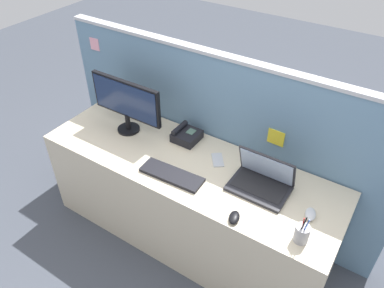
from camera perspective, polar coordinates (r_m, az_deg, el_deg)
The scene contains 11 objects.
ground_plane at distance 3.02m, azimuth -0.53°, elevation -13.29°, with size 10.00×10.00×0.00m, color #424751.
desk at distance 2.75m, azimuth -0.57°, elevation -8.53°, with size 2.08×0.67×0.73m, color beige.
cubicle_divider at distance 2.77m, azimuth 3.66°, elevation 0.76°, with size 2.54×0.08×1.36m.
desktop_monitor at distance 2.70m, azimuth -9.98°, elevation 6.37°, with size 0.58×0.16×0.40m.
laptop at distance 2.33m, azimuth 10.58°, elevation -5.28°, with size 0.36×0.25×0.23m.
desk_phone at distance 2.67m, azimuth -0.89°, elevation 1.35°, with size 0.17×0.18×0.10m.
keyboard_main at distance 2.39m, azimuth -3.10°, elevation -4.69°, with size 0.42×0.14×0.02m, color black.
computer_mouse_right_hand at distance 2.15m, azimuth 6.42°, elevation -11.02°, with size 0.06×0.10×0.03m, color black.
computer_mouse_left_hand at distance 2.25m, azimuth 17.55°, elevation -10.11°, with size 0.06×0.10×0.03m, color silver.
pen_cup at distance 2.09m, azimuth 16.34°, elevation -12.92°, with size 0.08×0.08×0.19m.
cell_phone_silver_slab at distance 2.51m, azimuth 3.91°, elevation -2.43°, with size 0.07×0.14×0.01m, color #B7BAC1.
Camera 1 is at (1.05, -1.57, 2.35)m, focal length 35.13 mm.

